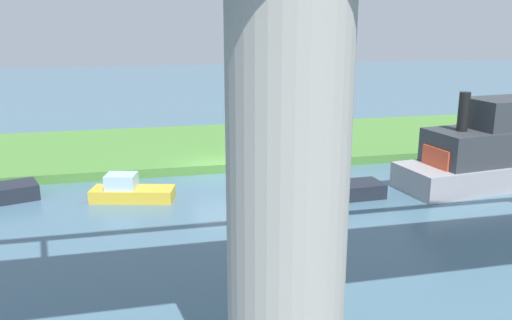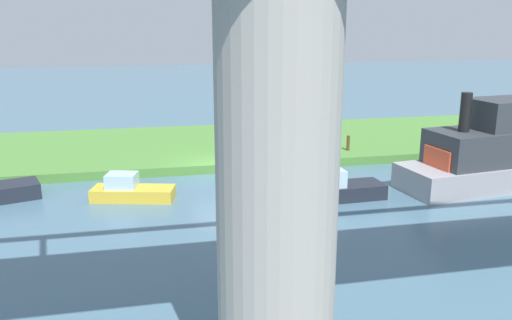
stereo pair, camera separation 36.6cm
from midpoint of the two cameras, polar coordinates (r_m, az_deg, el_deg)
name	(u,v)px [view 1 (the left image)]	position (r m, az deg, el deg)	size (l,w,h in m)	color
ground_plane	(216,174)	(29.52, -4.74, -1.50)	(160.00, 160.00, 0.00)	#476B7F
grassy_bank	(202,146)	(35.22, -6.19, 1.53)	(80.00, 12.00, 0.50)	#4C8438
bridge_pylon	(287,186)	(10.57, 2.43, -2.81)	(2.46, 2.46, 10.00)	#9E998E
person_on_bank	(247,143)	(31.45, -1.33, 1.80)	(0.43, 0.43, 1.39)	#2D334C
mooring_post	(346,143)	(33.16, 9.37, 1.86)	(0.20, 0.20, 0.93)	brown
riverboat_paddlewheel	(495,150)	(29.67, 24.09, 0.97)	(9.94, 4.37, 4.91)	#99999E
motorboat_white	(334,188)	(25.43, 8.04, -3.00)	(4.57, 1.80, 1.50)	#1E232D
houseboat_blue	(130,191)	(25.73, -13.85, -3.26)	(4.07, 2.27, 1.28)	gold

